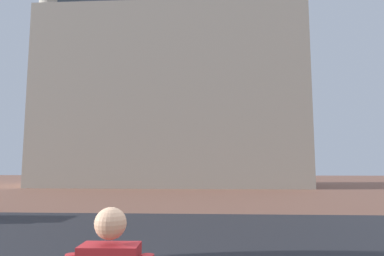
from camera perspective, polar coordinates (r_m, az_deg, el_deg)
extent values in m
plane|color=#93604C|center=(12.97, -0.45, -15.47)|extent=(120.00, 120.00, 0.00)
cube|color=#2D2D33|center=(10.85, -1.20, -17.22)|extent=(120.00, 7.43, 0.00)
cube|color=#B2A893|center=(35.62, -3.43, 4.55)|extent=(26.32, 10.21, 17.72)
cube|color=#38424C|center=(38.83, -3.32, 19.28)|extent=(24.22, 9.39, 2.40)
cube|color=#B2A893|center=(37.84, -3.70, 15.86)|extent=(4.94, 4.94, 32.86)
cylinder|color=#B2A893|center=(35.90, -23.12, 7.89)|extent=(2.80, 2.80, 21.27)
cylinder|color=#B2A893|center=(32.99, 16.56, 7.51)|extent=(2.80, 2.80, 19.74)
sphere|color=tan|center=(2.44, -13.81, -15.60)|extent=(0.22, 0.22, 0.22)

